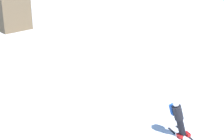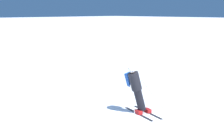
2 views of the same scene
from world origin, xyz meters
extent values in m
cube|color=black|center=(0.74, 0.05, 0.01)|extent=(0.54, 1.56, 0.01)
cube|color=black|center=(1.09, -0.05, 0.01)|extent=(0.54, 1.56, 0.01)
cube|color=#B21919|center=(0.74, 0.05, 0.07)|extent=(0.21, 0.31, 0.12)
cube|color=#B21919|center=(1.09, -0.05, 0.07)|extent=(0.21, 0.31, 0.12)
cylinder|color=black|center=(0.78, 0.04, 0.49)|extent=(0.52, 0.38, 0.79)
cylinder|color=black|center=(0.60, 0.09, 1.13)|extent=(0.57, 0.47, 0.66)
sphere|color=tan|center=(0.49, 0.13, 1.51)|extent=(0.31, 0.28, 0.26)
sphere|color=silver|center=(0.48, 0.13, 1.53)|extent=(0.36, 0.32, 0.30)
cube|color=#194293|center=(0.66, 0.35, 1.15)|extent=(0.43, 0.28, 0.50)
cylinder|color=#B7B7BC|center=(0.27, -0.12, 0.52)|extent=(0.26, 0.48, 1.05)
cylinder|color=#B7B7BC|center=(1.08, -0.36, 0.58)|extent=(0.60, 0.72, 1.17)
cube|color=brown|center=(2.87, 18.21, 1.87)|extent=(2.29, 1.95, 3.75)
camera|label=1|loc=(-9.25, -7.70, 7.86)|focal=60.00mm
camera|label=2|loc=(-6.77, -6.33, 3.34)|focal=50.00mm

